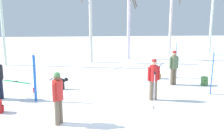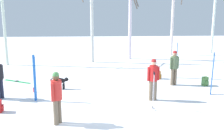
{
  "view_description": "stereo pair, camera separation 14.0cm",
  "coord_description": "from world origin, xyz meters",
  "views": [
    {
      "loc": [
        -0.55,
        -9.0,
        3.53
      ],
      "look_at": [
        0.3,
        2.46,
        1.0
      ],
      "focal_mm": 42.43,
      "sensor_mm": 36.0,
      "label": 1
    },
    {
      "loc": [
        -0.41,
        -9.0,
        3.53
      ],
      "look_at": [
        0.3,
        2.46,
        1.0
      ],
      "focal_mm": 42.43,
      "sensor_mm": 36.0,
      "label": 2
    }
  ],
  "objects": [
    {
      "name": "birch_tree_1",
      "position": [
        -0.64,
        9.73,
        3.15
      ],
      "size": [
        1.73,
        1.71,
        5.96
      ],
      "color": "silver",
      "rests_on": "ground_plane"
    },
    {
      "name": "dog",
      "position": [
        -2.08,
        2.99,
        0.39
      ],
      "size": [
        0.89,
        0.29,
        0.57
      ],
      "color": "black",
      "rests_on": "ground_plane"
    },
    {
      "name": "ski_pair_planted_2",
      "position": [
        3.95,
        4.77,
        0.97
      ],
      "size": [
        0.09,
        0.16,
        1.95
      ],
      "color": "blue",
      "rests_on": "ground_plane"
    },
    {
      "name": "person_2",
      "position": [
        3.4,
        3.38,
        0.98
      ],
      "size": [
        0.49,
        0.34,
        1.72
      ],
      "color": "#72604C",
      "rests_on": "ground_plane"
    },
    {
      "name": "water_bottle_0",
      "position": [
        -3.2,
        2.59,
        0.1
      ],
      "size": [
        0.08,
        0.08,
        0.21
      ],
      "color": "red",
      "rests_on": "ground_plane"
    },
    {
      "name": "ski_poles_0",
      "position": [
        1.67,
        0.12,
        0.76
      ],
      "size": [
        0.07,
        0.23,
        1.43
      ],
      "color": "#B2B2BC",
      "rests_on": "ground_plane"
    },
    {
      "name": "ski_pair_planted_1",
      "position": [
        -2.86,
        1.39,
        0.94
      ],
      "size": [
        0.09,
        0.14,
        1.89
      ],
      "color": "blue",
      "rests_on": "ground_plane"
    },
    {
      "name": "person_1",
      "position": [
        -1.66,
        -0.95,
        0.98
      ],
      "size": [
        0.34,
        0.48,
        1.72
      ],
      "color": "#72604C",
      "rests_on": "ground_plane"
    },
    {
      "name": "backpack_2",
      "position": [
        4.9,
        3.17,
        0.21
      ],
      "size": [
        0.32,
        0.34,
        0.44
      ],
      "color": "#4C7F3F",
      "rests_on": "ground_plane"
    },
    {
      "name": "backpack_1",
      "position": [
        2.93,
        4.63,
        0.21
      ],
      "size": [
        0.3,
        0.28,
        0.44
      ],
      "color": "#99591E",
      "rests_on": "ground_plane"
    },
    {
      "name": "ski_pair_lying_0",
      "position": [
        -4.48,
        4.49,
        0.01
      ],
      "size": [
        1.59,
        0.98,
        0.05
      ],
      "color": "green",
      "rests_on": "ground_plane"
    },
    {
      "name": "birch_tree_2",
      "position": [
        2.19,
        10.95,
        3.37
      ],
      "size": [
        1.32,
        1.16,
        6.6
      ],
      "color": "silver",
      "rests_on": "ground_plane"
    },
    {
      "name": "ground_plane",
      "position": [
        0.0,
        0.0,
        0.0
      ],
      "size": [
        60.0,
        60.0,
        0.0
      ],
      "primitive_type": "plane",
      "color": "white"
    },
    {
      "name": "birch_tree_0",
      "position": [
        -6.44,
        9.09,
        4.06
      ],
      "size": [
        1.32,
        1.32,
        7.76
      ],
      "color": "silver",
      "rests_on": "ground_plane"
    },
    {
      "name": "ski_pair_planted_0",
      "position": [
        4.61,
        1.81,
        0.92
      ],
      "size": [
        0.16,
        0.19,
        1.85
      ],
      "color": "blue",
      "rests_on": "ground_plane"
    },
    {
      "name": "birch_tree_3",
      "position": [
        5.93,
        12.7,
        3.59
      ],
      "size": [
        1.61,
        1.6,
        6.75
      ],
      "color": "silver",
      "rests_on": "ground_plane"
    },
    {
      "name": "birch_tree_4",
      "position": [
        9.71,
        13.4,
        3.63
      ],
      "size": [
        1.35,
        1.4,
        6.84
      ],
      "color": "silver",
      "rests_on": "ground_plane"
    },
    {
      "name": "person_3",
      "position": [
        1.88,
        1.17,
        0.98
      ],
      "size": [
        0.51,
        0.34,
        1.72
      ],
      "color": "#72604C",
      "rests_on": "ground_plane"
    }
  ]
}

